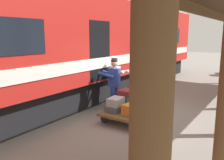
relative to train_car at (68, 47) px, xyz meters
name	(u,v)px	position (x,y,z in m)	size (l,w,h in m)	color
ground_plane	(152,118)	(-3.47, 0.00, -2.06)	(60.00, 60.00, 0.00)	gray
train_car	(68,47)	(0.00, 0.00, 0.00)	(3.02, 19.55, 4.00)	#B21E19
luggage_cart	(134,109)	(-2.98, 0.30, -1.79)	(1.20, 2.18, 0.31)	brown
suitcase_tan_vintage	(142,106)	(-3.25, 0.30, -1.67)	(0.46, 0.63, 0.17)	tan
suitcase_olive_duffel	(150,101)	(-3.25, -0.30, -1.62)	(0.44, 0.61, 0.25)	brown
suitcase_navy_fabric	(136,98)	(-2.71, -0.30, -1.64)	(0.39, 0.61, 0.22)	navy
suitcase_slate_roller	(116,108)	(-2.71, 0.90, -1.66)	(0.40, 0.53, 0.17)	#4C515B
suitcase_orange_carryall	(132,109)	(-3.25, 0.90, -1.60)	(0.42, 0.45, 0.29)	#CC6B23
suitcase_red_plastic	(126,103)	(-2.71, 0.30, -1.65)	(0.43, 0.54, 0.20)	#AD231E
suitcase_teal_softside	(126,98)	(-2.71, 0.33, -1.48)	(0.35, 0.50, 0.15)	#1E666B
suitcase_gray_aluminum	(116,101)	(-2.70, 0.87, -1.47)	(0.35, 0.51, 0.22)	#9EA0A5
suitcase_maroon_trunk	(127,93)	(-2.72, 0.30, -1.31)	(0.42, 0.51, 0.18)	maroon
porter_in_overalls	(114,83)	(-2.10, 0.08, -1.14)	(0.72, 0.52, 1.70)	navy
porter_by_door	(115,80)	(-1.83, -0.40, -1.14)	(0.68, 0.44, 1.70)	#332D28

